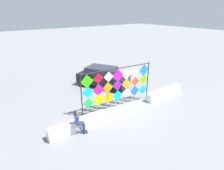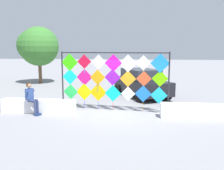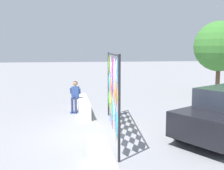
{
  "view_description": "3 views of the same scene",
  "coord_description": "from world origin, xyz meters",
  "px_view_note": "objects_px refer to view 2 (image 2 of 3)",
  "views": [
    {
      "loc": [
        -7.56,
        -8.7,
        6.48
      ],
      "look_at": [
        -0.74,
        0.65,
        1.77
      ],
      "focal_mm": 29.98,
      "sensor_mm": 36.0,
      "label": 1
    },
    {
      "loc": [
        1.17,
        -10.77,
        3.02
      ],
      "look_at": [
        -0.27,
        0.16,
        1.36
      ],
      "focal_mm": 38.2,
      "sensor_mm": 36.0,
      "label": 2
    },
    {
      "loc": [
        9.21,
        -0.99,
        3.0
      ],
      "look_at": [
        -0.35,
        0.61,
        1.75
      ],
      "focal_mm": 43.47,
      "sensor_mm": 36.0,
      "label": 3
    }
  ],
  "objects_px": {
    "kite_display_rack": "(112,76)",
    "seated_vendor": "(31,96)",
    "parked_car": "(141,83)",
    "tree_far_right": "(38,46)"
  },
  "relations": [
    {
      "from": "kite_display_rack",
      "to": "seated_vendor",
      "type": "bearing_deg",
      "value": -161.03
    },
    {
      "from": "kite_display_rack",
      "to": "tree_far_right",
      "type": "relative_size",
      "value": 1.07
    },
    {
      "from": "kite_display_rack",
      "to": "tree_far_right",
      "type": "distance_m",
      "value": 11.85
    },
    {
      "from": "parked_car",
      "to": "tree_far_right",
      "type": "relative_size",
      "value": 0.98
    },
    {
      "from": "seated_vendor",
      "to": "tree_far_right",
      "type": "height_order",
      "value": "tree_far_right"
    },
    {
      "from": "kite_display_rack",
      "to": "tree_far_right",
      "type": "xyz_separation_m",
      "value": [
        -7.77,
        8.8,
        1.58
      ]
    },
    {
      "from": "tree_far_right",
      "to": "kite_display_rack",
      "type": "bearing_deg",
      "value": -48.58
    },
    {
      "from": "kite_display_rack",
      "to": "tree_far_right",
      "type": "bearing_deg",
      "value": 131.42
    },
    {
      "from": "kite_display_rack",
      "to": "parked_car",
      "type": "distance_m",
      "value": 4.23
    },
    {
      "from": "seated_vendor",
      "to": "tree_far_right",
      "type": "relative_size",
      "value": 0.3
    }
  ]
}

